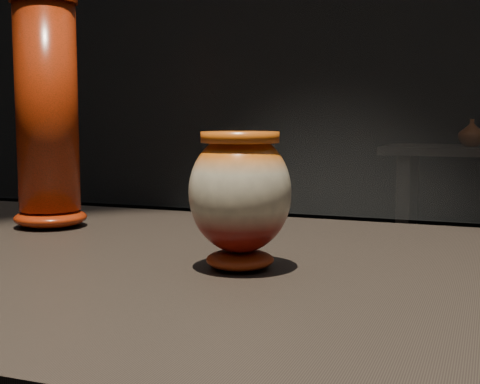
{
  "coord_description": "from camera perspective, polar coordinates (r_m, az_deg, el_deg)",
  "views": [
    {
      "loc": [
        0.13,
        -0.77,
        1.09
      ],
      "look_at": [
        -0.16,
        -0.02,
        0.99
      ],
      "focal_mm": 50.0,
      "sensor_mm": 36.0,
      "label": 1
    }
  ],
  "objects": [
    {
      "name": "tall_vase",
      "position": [
        1.15,
        -16.12,
        6.21
      ],
      "size": [
        0.14,
        0.14,
        0.38
      ],
      "rotation": [
        0.0,
        0.0,
        0.2
      ],
      "color": "#B0270B",
      "rests_on": "display_plinth"
    },
    {
      "name": "main_vase",
      "position": [
        0.8,
        0.0,
        -0.21
      ],
      "size": [
        0.15,
        0.15,
        0.17
      ],
      "rotation": [
        0.0,
        0.0,
        -0.28
      ],
      "color": "maroon",
      "rests_on": "display_plinth"
    },
    {
      "name": "back_vase_left",
      "position": [
        4.31,
        19.16,
        4.8
      ],
      "size": [
        0.21,
        0.21,
        0.17
      ],
      "primitive_type": "imported",
      "rotation": [
        0.0,
        0.0,
        3.55
      ],
      "color": "#954115",
      "rests_on": "back_shelf"
    }
  ]
}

